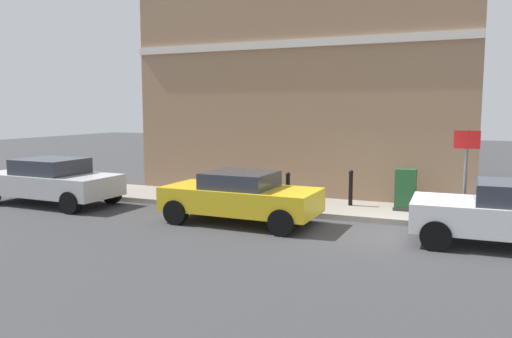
{
  "coord_description": "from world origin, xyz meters",
  "views": [
    {
      "loc": [
        -11.96,
        -1.62,
        2.93
      ],
      "look_at": [
        1.37,
        3.97,
        1.2
      ],
      "focal_mm": 35.08,
      "sensor_mm": 36.0,
      "label": 1
    }
  ],
  "objects": [
    {
      "name": "bollard_far_kerb",
      "position": [
        1.12,
        2.9,
        0.7
      ],
      "size": [
        0.14,
        0.14,
        1.04
      ],
      "color": "black",
      "rests_on": "sidewalk"
    },
    {
      "name": "car_yellow",
      "position": [
        -0.41,
        3.65,
        0.7
      ],
      "size": [
        1.94,
        4.03,
        1.33
      ],
      "rotation": [
        0.0,
        0.0,
        1.55
      ],
      "color": "gold",
      "rests_on": "ground"
    },
    {
      "name": "street_sign",
      "position": [
        1.18,
        -1.66,
        1.66
      ],
      "size": [
        0.08,
        0.6,
        2.3
      ],
      "color": "#59595B",
      "rests_on": "sidewalk"
    },
    {
      "name": "bollard_near_cabinet",
      "position": [
        2.31,
        1.38,
        0.7
      ],
      "size": [
        0.14,
        0.14,
        1.04
      ],
      "color": "black",
      "rests_on": "sidewalk"
    },
    {
      "name": "sidewalk",
      "position": [
        2.03,
        6.0,
        0.07
      ],
      "size": [
        2.33,
        30.0,
        0.15
      ],
      "primitive_type": "cube",
      "color": "gray",
      "rests_on": "ground"
    },
    {
      "name": "corner_building",
      "position": [
        6.86,
        3.59,
        4.41
      ],
      "size": [
        7.42,
        11.18,
        8.83
      ],
      "color": "#937256",
      "rests_on": "ground"
    },
    {
      "name": "car_silver",
      "position": [
        -0.33,
        10.13,
        0.74
      ],
      "size": [
        2.05,
        4.37,
        1.42
      ],
      "rotation": [
        0.0,
        0.0,
        1.54
      ],
      "color": "#B7B7BC",
      "rests_on": "ground"
    },
    {
      "name": "utility_cabinet",
      "position": [
        2.21,
        -0.16,
        0.68
      ],
      "size": [
        0.46,
        0.61,
        1.15
      ],
      "color": "#1E4C28",
      "rests_on": "sidewalk"
    },
    {
      "name": "ground",
      "position": [
        0.0,
        0.0,
        0.0
      ],
      "size": [
        80.0,
        80.0,
        0.0
      ],
      "primitive_type": "plane",
      "color": "#38383A"
    }
  ]
}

